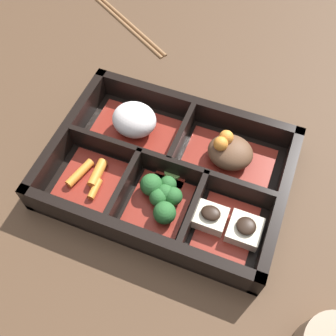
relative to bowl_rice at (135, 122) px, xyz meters
name	(u,v)px	position (x,y,z in m)	size (l,w,h in m)	color
ground_plane	(168,177)	(0.08, -0.05, -0.03)	(3.00, 3.00, 0.00)	#4C3523
bento_base	(168,175)	(0.08, -0.05, -0.03)	(0.33, 0.24, 0.01)	black
bento_rim	(168,169)	(0.08, -0.06, -0.01)	(0.33, 0.24, 0.05)	black
bowl_rice	(135,122)	(0.00, 0.00, 0.00)	(0.13, 0.08, 0.05)	maroon
bowl_stew	(229,153)	(0.15, 0.00, 0.00)	(0.13, 0.08, 0.05)	maroon
bowl_carrots	(92,179)	(-0.02, -0.10, -0.02)	(0.09, 0.09, 0.02)	maroon
bowl_greens	(161,197)	(0.08, -0.10, -0.01)	(0.08, 0.09, 0.04)	maroon
bowl_tofu	(227,225)	(0.18, -0.10, -0.01)	(0.09, 0.09, 0.03)	maroon
bowl_pickles	(173,172)	(0.08, -0.05, -0.02)	(0.04, 0.04, 0.01)	maroon
chopsticks	(129,24)	(-0.12, 0.24, -0.03)	(0.20, 0.13, 0.01)	brown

